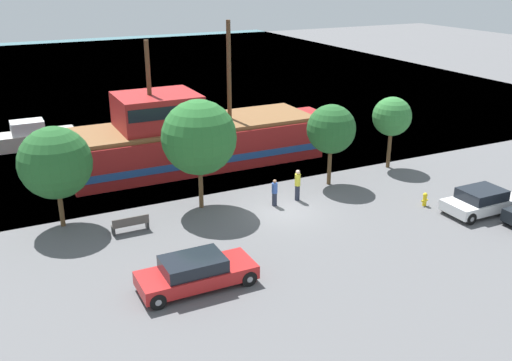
{
  "coord_description": "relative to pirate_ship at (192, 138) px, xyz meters",
  "views": [
    {
      "loc": [
        -13.9,
        -24.63,
        12.44
      ],
      "look_at": [
        -0.73,
        2.0,
        1.2
      ],
      "focal_mm": 40.0,
      "sensor_mm": 36.0,
      "label": 1
    }
  ],
  "objects": [
    {
      "name": "tree_row_west",
      "position": [
        11.25,
        -6.3,
        1.61
      ],
      "size": [
        2.49,
        2.49,
        4.67
      ],
      "color": "brown",
      "rests_on": "ground_plane"
    },
    {
      "name": "ground_plane",
      "position": [
        1.69,
        -9.54,
        -1.8
      ],
      "size": [
        160.0,
        160.0,
        0.0
      ],
      "primitive_type": "plane",
      "color": "#5B5B5E"
    },
    {
      "name": "moored_boat_dockside",
      "position": [
        -9.03,
        8.8,
        -1.05
      ],
      "size": [
        5.65,
        2.07,
        1.97
      ],
      "color": "#B7B2A8",
      "rests_on": "water_surface"
    },
    {
      "name": "parked_car_curb_front",
      "position": [
        11.05,
        -14.39,
        -1.12
      ],
      "size": [
        4.31,
        2.0,
        1.35
      ],
      "color": "white",
      "rests_on": "ground_plane"
    },
    {
      "name": "pedestrian_walking_far",
      "position": [
        3.08,
        -8.52,
        -0.88
      ],
      "size": [
        0.32,
        0.32,
        1.8
      ],
      "color": "#232838",
      "rests_on": "ground_plane"
    },
    {
      "name": "bench_promenade_east",
      "position": [
        -6.43,
        -8.44,
        -1.36
      ],
      "size": [
        1.83,
        0.45,
        0.85
      ],
      "color": "#4C4742",
      "rests_on": "ground_plane"
    },
    {
      "name": "pirate_ship",
      "position": [
        0.0,
        0.0,
        0.0
      ],
      "size": [
        17.89,
        5.28,
        9.22
      ],
      "color": "#A31E1E",
      "rests_on": "water_surface"
    },
    {
      "name": "water_surface",
      "position": [
        1.69,
        34.46,
        -1.8
      ],
      "size": [
        80.0,
        80.0,
        0.0
      ],
      "primitive_type": "plane",
      "color": "teal",
      "rests_on": "ground"
    },
    {
      "name": "tree_row_east",
      "position": [
        -9.34,
        -6.18,
        1.59
      ],
      "size": [
        3.59,
        3.59,
        5.19
      ],
      "color": "brown",
      "rests_on": "ground_plane"
    },
    {
      "name": "fire_hydrant",
      "position": [
        8.96,
        -12.35,
        -1.39
      ],
      "size": [
        0.42,
        0.25,
        0.76
      ],
      "color": "yellow",
      "rests_on": "ground_plane"
    },
    {
      "name": "pedestrian_walking_near",
      "position": [
        1.55,
        -8.65,
        -1.03
      ],
      "size": [
        0.32,
        0.32,
        1.53
      ],
      "color": "#232838",
      "rests_on": "ground_plane"
    },
    {
      "name": "tree_row_midwest",
      "position": [
        6.07,
        -7.17,
        1.64
      ],
      "size": [
        2.9,
        2.9,
        4.9
      ],
      "color": "brown",
      "rests_on": "ground_plane"
    },
    {
      "name": "parked_car_curb_rear",
      "position": [
        -5.35,
        -14.74,
        -1.11
      ],
      "size": [
        4.84,
        1.99,
        1.36
      ],
      "color": "#B21E1E",
      "rests_on": "ground_plane"
    },
    {
      "name": "tree_row_mideast",
      "position": [
        -2.14,
        -7.07,
        2.18
      ],
      "size": [
        3.99,
        3.99,
        5.98
      ],
      "color": "brown",
      "rests_on": "ground_plane"
    }
  ]
}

